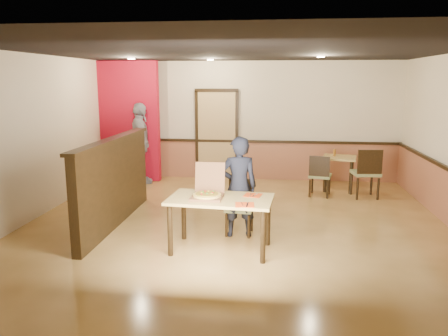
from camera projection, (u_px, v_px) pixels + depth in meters
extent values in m
plane|color=tan|center=(237.00, 224.00, 7.26)|extent=(7.00, 7.00, 0.00)
plane|color=black|center=(238.00, 51.00, 6.70)|extent=(7.00, 7.00, 0.00)
plane|color=beige|center=(250.00, 121.00, 10.39)|extent=(7.00, 0.00, 7.00)
plane|color=beige|center=(32.00, 138.00, 7.38)|extent=(0.00, 7.00, 7.00)
cube|color=#9C5D3E|center=(250.00, 160.00, 10.54)|extent=(7.00, 0.04, 0.90)
cube|color=black|center=(250.00, 141.00, 10.43)|extent=(7.00, 0.06, 0.06)
cube|color=tan|center=(217.00, 135.00, 10.51)|extent=(0.90, 0.06, 2.10)
cube|color=black|center=(115.00, 183.00, 7.15)|extent=(0.14, 3.00, 1.40)
cube|color=black|center=(112.00, 140.00, 7.01)|extent=(0.20, 3.10, 0.05)
cube|color=maroon|center=(126.00, 122.00, 10.23)|extent=(1.60, 0.20, 2.78)
cylinder|color=beige|center=(131.00, 59.00, 8.72)|extent=(0.14, 0.14, 0.02)
cylinder|color=beige|center=(210.00, 60.00, 9.23)|extent=(0.14, 0.14, 0.02)
cylinder|color=beige|center=(321.00, 57.00, 8.00)|extent=(0.14, 0.14, 0.02)
cube|color=tan|center=(221.00, 199.00, 6.02)|extent=(1.49, 0.93, 0.04)
cylinder|color=black|center=(170.00, 230.00, 5.91)|extent=(0.07, 0.07, 0.72)
cylinder|color=black|center=(184.00, 216.00, 6.54)|extent=(0.07, 0.07, 0.72)
cylinder|color=black|center=(263.00, 237.00, 5.66)|extent=(0.07, 0.07, 0.72)
cylinder|color=black|center=(268.00, 221.00, 6.29)|extent=(0.07, 0.07, 0.72)
cube|color=olive|center=(239.00, 208.00, 6.74)|extent=(0.45, 0.45, 0.05)
cube|color=black|center=(241.00, 191.00, 6.88)|extent=(0.40, 0.07, 0.40)
cylinder|color=black|center=(226.00, 225.00, 6.66)|extent=(0.04, 0.04, 0.36)
cylinder|color=black|center=(230.00, 219.00, 6.99)|extent=(0.04, 0.04, 0.36)
cylinder|color=black|center=(249.00, 227.00, 6.59)|extent=(0.04, 0.04, 0.36)
cylinder|color=black|center=(252.00, 220.00, 6.92)|extent=(0.04, 0.04, 0.36)
cube|color=olive|center=(320.00, 176.00, 8.98)|extent=(0.51, 0.51, 0.06)
cube|color=black|center=(319.00, 166.00, 8.75)|extent=(0.41, 0.13, 0.41)
cylinder|color=black|center=(329.00, 186.00, 9.13)|extent=(0.04, 0.04, 0.37)
cylinder|color=black|center=(327.00, 190.00, 8.81)|extent=(0.04, 0.04, 0.37)
cylinder|color=black|center=(312.00, 184.00, 9.25)|extent=(0.04, 0.04, 0.37)
cylinder|color=black|center=(310.00, 188.00, 8.92)|extent=(0.04, 0.04, 0.37)
cube|color=olive|center=(365.00, 173.00, 8.86)|extent=(0.56, 0.56, 0.07)
cube|color=black|center=(370.00, 162.00, 8.58)|extent=(0.48, 0.10, 0.48)
cylinder|color=black|center=(371.00, 184.00, 9.12)|extent=(0.05, 0.05, 0.44)
cylinder|color=black|center=(378.00, 189.00, 8.71)|extent=(0.05, 0.05, 0.44)
cylinder|color=black|center=(351.00, 184.00, 9.12)|extent=(0.05, 0.05, 0.44)
cylinder|color=black|center=(357.00, 189.00, 8.71)|extent=(0.05, 0.05, 0.44)
cube|color=tan|center=(340.00, 158.00, 9.41)|extent=(0.81, 0.81, 0.04)
cylinder|color=black|center=(325.00, 176.00, 9.31)|extent=(0.07, 0.07, 0.70)
cylinder|color=black|center=(327.00, 171.00, 9.81)|extent=(0.07, 0.07, 0.70)
cylinder|color=black|center=(351.00, 178.00, 9.15)|extent=(0.07, 0.07, 0.70)
cylinder|color=black|center=(352.00, 173.00, 9.65)|extent=(0.07, 0.07, 0.70)
imported|color=black|center=(239.00, 187.00, 6.60)|extent=(0.63, 0.48, 1.55)
imported|color=gray|center=(141.00, 143.00, 10.02)|extent=(0.87, 1.18, 1.86)
cube|color=brown|center=(207.00, 197.00, 6.00)|extent=(0.43, 0.43, 0.03)
cube|color=brown|center=(210.00, 177.00, 6.20)|extent=(0.43, 0.09, 0.42)
cylinder|color=#E2C252|center=(207.00, 195.00, 6.00)|extent=(0.44, 0.44, 0.03)
cube|color=#CB3E0E|center=(245.00, 205.00, 5.68)|extent=(0.26, 0.26, 0.01)
cylinder|color=silver|center=(242.00, 204.00, 5.68)|extent=(0.03, 0.21, 0.01)
cube|color=silver|center=(247.00, 205.00, 5.67)|extent=(0.04, 0.22, 0.00)
cube|color=#CB3E0E|center=(253.00, 195.00, 6.15)|extent=(0.28, 0.28, 0.01)
cylinder|color=silver|center=(251.00, 195.00, 6.15)|extent=(0.05, 0.20, 0.01)
cube|color=silver|center=(255.00, 195.00, 6.15)|extent=(0.06, 0.21, 0.00)
cylinder|color=#8E5819|center=(334.00, 153.00, 9.47)|extent=(0.06, 0.06, 0.15)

